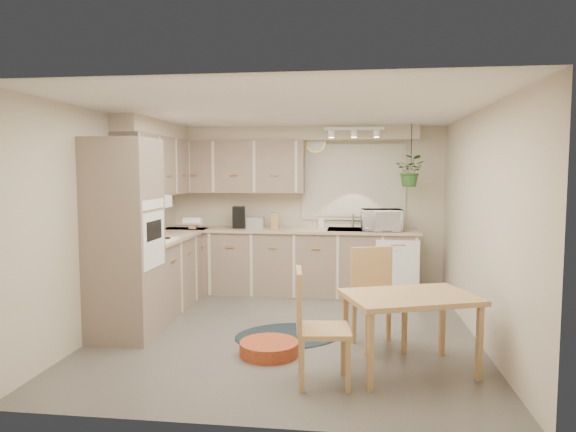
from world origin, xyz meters
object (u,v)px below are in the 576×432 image
Objects in this scene: dining_table at (410,333)px; chair_left at (324,327)px; pet_bed at (269,348)px; microwave at (382,218)px; chair_back at (379,299)px; braided_rug at (289,335)px.

chair_left is at bearing -154.91° from dining_table.
pet_bed is 2.88m from microwave.
chair_back is (0.50, 0.92, 0.01)m from chair_left.
chair_left is 0.91m from pet_bed.
dining_table is at bearing -93.05° from microwave.
microwave reaches higher than braided_rug.
microwave is at bearing 59.60° from braided_rug.
dining_table is 1.11× the size of chair_back.
chair_back reaches higher than braided_rug.
dining_table is 1.34m from pet_bed.
chair_left is 1.69× the size of pet_bed.
dining_table reaches higher than braided_rug.
braided_rug is 0.61m from pet_bed.
chair_back reaches higher than pet_bed.
chair_back is 2.17m from microwave.
chair_left reaches higher than braided_rug.
chair_back is at bearing -15.65° from braided_rug.
dining_table is 0.94× the size of braided_rug.
pet_bed is (-1.29, 0.24, -0.28)m from dining_table.
chair_left is at bearing -46.75° from pet_bed.
chair_back is at bearing 112.45° from dining_table.
microwave reaches higher than chair_left.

